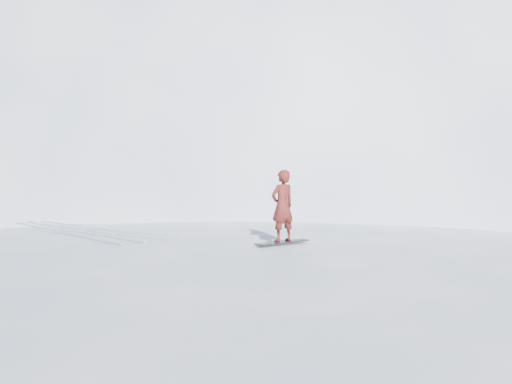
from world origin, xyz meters
The scene contains 8 objects.
ground centered at (0.00, 0.00, 0.00)m, with size 400.00×400.00×0.00m, color white.
near_ridge centered at (1.00, 3.00, 0.00)m, with size 36.00×28.00×4.80m, color white.
summit_peak centered at (22.00, 26.00, 0.00)m, with size 60.00×56.00×56.00m, color white.
peak_shoulder centered at (10.00, 20.00, 0.00)m, with size 28.00×24.00×18.00m, color white.
wind_bumps centered at (-0.56, 2.12, 0.00)m, with size 16.00×14.40×1.00m.
snowboard centered at (1.67, 0.11, 2.41)m, with size 1.37×0.26×0.02m, color black.
snowboarder centered at (1.67, 0.11, 3.23)m, with size 0.59×0.39×1.61m, color maroon.
board_tracks centered at (-1.28, 4.97, 2.42)m, with size 2.54×5.93×0.04m.
Camera 1 is at (-5.45, -8.50, 4.13)m, focal length 35.00 mm.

